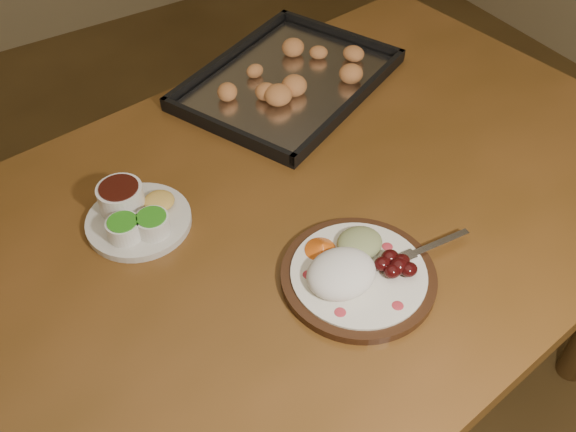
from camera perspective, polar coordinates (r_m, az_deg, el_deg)
ground at (r=1.80m, az=-4.25°, el=-13.69°), size 4.00×4.00×0.00m
dining_table at (r=1.18m, az=-0.05°, el=-3.07°), size 1.60×1.08×0.75m
dinner_plate at (r=1.01m, az=6.01°, el=-4.88°), size 0.32×0.24×0.06m
condiment_saucer at (r=1.11m, az=-13.48°, el=0.18°), size 0.18×0.18×0.06m
baking_tray at (r=1.41m, az=0.03°, el=12.05°), size 0.54×0.48×0.05m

